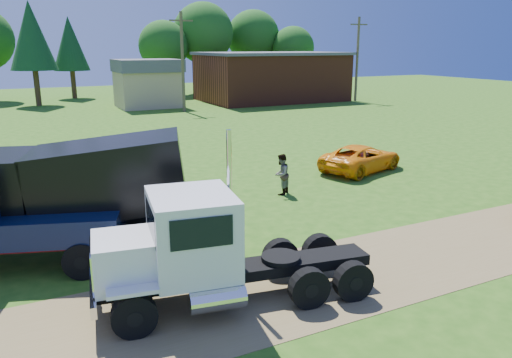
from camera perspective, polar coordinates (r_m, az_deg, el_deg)
name	(u,v)px	position (r m, az deg, el deg)	size (l,w,h in m)	color
ground	(383,264)	(14.92, 14.35, -9.43)	(140.00, 140.00, 0.00)	#265211
dirt_track	(383,264)	(14.92, 14.35, -9.41)	(120.00, 4.20, 0.01)	brown
white_semi_tractor	(196,250)	(11.89, -6.82, -8.08)	(7.00, 3.22, 4.14)	black
black_dump_truck	(59,190)	(15.75, -21.58, -1.17)	(8.32, 4.68, 3.54)	black
orange_pickup	(361,158)	(25.23, 11.95, 2.36)	(2.19, 4.75, 1.32)	orange
spectator_b	(281,174)	(20.78, 2.91, 0.53)	(0.83, 0.65, 1.72)	#999999
brick_building	(271,76)	(57.08, 1.74, 11.64)	(15.40, 10.40, 5.30)	brown
tan_shed	(148,83)	(51.91, -12.23, 10.71)	(6.20, 5.40, 4.70)	tan
utility_poles	(183,60)	(47.59, -8.40, 13.29)	(42.20, 0.28, 9.00)	#4A402A
tree_row	(102,38)	(61.96, -17.21, 15.13)	(57.20, 13.41, 11.39)	#3A2C17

